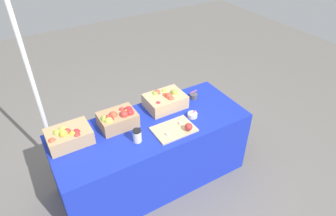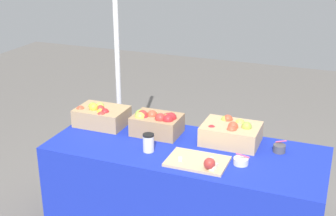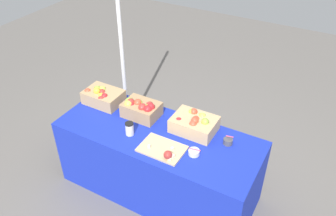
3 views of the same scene
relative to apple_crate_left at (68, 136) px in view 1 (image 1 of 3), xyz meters
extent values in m
plane|color=slate|center=(0.74, -0.15, -0.82)|extent=(10.00, 10.00, 0.00)
cube|color=#192DB7|center=(0.74, -0.15, -0.45)|extent=(1.90, 0.76, 0.74)
cube|color=tan|center=(0.01, 0.00, -0.01)|extent=(0.38, 0.27, 0.13)
sphere|color=#D14C33|center=(-0.14, -0.06, 0.04)|extent=(0.07, 0.07, 0.07)
sphere|color=#99B742|center=(-0.08, 0.02, 0.05)|extent=(0.07, 0.07, 0.07)
sphere|color=red|center=(0.07, -0.05, 0.05)|extent=(0.07, 0.07, 0.07)
sphere|color=gold|center=(0.03, -0.06, 0.04)|extent=(0.07, 0.07, 0.07)
sphere|color=#B2332D|center=(0.00, 0.00, 0.05)|extent=(0.07, 0.07, 0.07)
sphere|color=#B2332D|center=(0.06, -0.09, 0.04)|extent=(0.07, 0.07, 0.07)
sphere|color=#B2C64C|center=(-0.03, 0.04, 0.05)|extent=(0.07, 0.07, 0.07)
sphere|color=red|center=(-0.04, 0.03, 0.03)|extent=(0.07, 0.07, 0.07)
sphere|color=gold|center=(-0.09, 0.05, 0.03)|extent=(0.07, 0.07, 0.07)
sphere|color=gold|center=(-0.04, -0.03, 0.07)|extent=(0.07, 0.07, 0.07)
cube|color=tan|center=(0.46, 0.00, -0.01)|extent=(0.34, 0.25, 0.14)
sphere|color=#B2332D|center=(0.51, -0.05, 0.07)|extent=(0.08, 0.08, 0.08)
sphere|color=#D14C33|center=(0.43, 0.00, 0.06)|extent=(0.08, 0.08, 0.08)
sphere|color=#B2332D|center=(0.53, 0.04, 0.04)|extent=(0.08, 0.08, 0.08)
sphere|color=#99B742|center=(0.34, -0.02, 0.06)|extent=(0.08, 0.08, 0.08)
sphere|color=red|center=(0.38, -0.05, 0.04)|extent=(0.08, 0.08, 0.08)
sphere|color=#99B742|center=(0.43, 0.01, 0.05)|extent=(0.08, 0.08, 0.08)
sphere|color=#99B742|center=(0.55, -0.03, 0.05)|extent=(0.08, 0.08, 0.08)
sphere|color=#B2C64C|center=(0.36, -0.06, 0.06)|extent=(0.08, 0.08, 0.08)
sphere|color=red|center=(0.58, -0.01, 0.07)|extent=(0.08, 0.08, 0.08)
sphere|color=#B2332D|center=(0.36, -0.03, 0.06)|extent=(0.08, 0.08, 0.08)
sphere|color=red|center=(0.57, -0.05, 0.06)|extent=(0.08, 0.08, 0.08)
cube|color=tan|center=(1.01, 0.05, -0.01)|extent=(0.40, 0.29, 0.13)
sphere|color=red|center=(0.88, -0.03, 0.03)|extent=(0.07, 0.07, 0.07)
sphere|color=#D14C33|center=(1.03, 0.01, 0.06)|extent=(0.07, 0.07, 0.07)
sphere|color=#D14C33|center=(1.03, -0.03, 0.05)|extent=(0.07, 0.07, 0.07)
sphere|color=#D14C33|center=(0.96, 0.13, 0.06)|extent=(0.07, 0.07, 0.07)
sphere|color=#99B742|center=(1.11, 0.04, 0.06)|extent=(0.07, 0.07, 0.07)
sphere|color=#99B742|center=(0.94, 0.13, 0.05)|extent=(0.07, 0.07, 0.07)
sphere|color=#D14C33|center=(1.01, 0.05, 0.04)|extent=(0.07, 0.07, 0.07)
sphere|color=#B2C64C|center=(1.05, 0.13, 0.04)|extent=(0.07, 0.07, 0.07)
cube|color=#D1B284|center=(0.88, -0.33, -0.07)|extent=(0.39, 0.27, 0.02)
cube|color=beige|center=(1.02, -0.39, -0.04)|extent=(0.04, 0.04, 0.03)
cube|color=beige|center=(0.97, -0.30, -0.05)|extent=(0.03, 0.03, 0.02)
cube|color=beige|center=(1.00, -0.41, -0.05)|extent=(0.03, 0.03, 0.03)
sphere|color=#B2332D|center=(0.99, -0.41, -0.02)|extent=(0.07, 0.07, 0.07)
cube|color=beige|center=(1.01, -0.42, -0.04)|extent=(0.03, 0.03, 0.03)
cube|color=beige|center=(0.78, -0.38, -0.05)|extent=(0.03, 0.03, 0.02)
cylinder|color=#4C4C51|center=(1.35, 0.02, -0.05)|extent=(0.08, 0.08, 0.05)
cylinder|color=#EA598C|center=(1.35, 0.04, -0.01)|extent=(0.08, 0.04, 0.04)
cylinder|color=silver|center=(1.15, -0.25, -0.06)|extent=(0.10, 0.10, 0.04)
cylinder|color=#EA598C|center=(1.16, -0.26, -0.01)|extent=(0.08, 0.08, 0.05)
cylinder|color=silver|center=(0.52, -0.29, -0.02)|extent=(0.08, 0.08, 0.11)
cylinder|color=black|center=(0.52, -0.29, 0.04)|extent=(0.08, 0.08, 0.01)
cylinder|color=white|center=(-0.12, 0.54, 0.21)|extent=(0.04, 0.04, 2.05)
camera|label=1|loc=(-0.24, -2.11, 1.70)|focal=31.47mm
camera|label=2|loc=(1.68, -2.88, 1.32)|focal=49.77mm
camera|label=3|loc=(2.02, -2.26, 1.96)|focal=37.52mm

